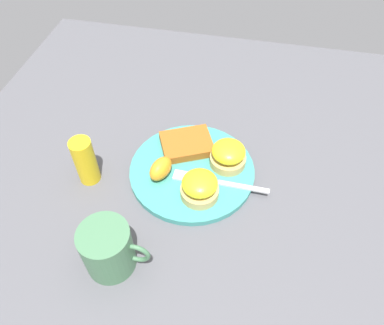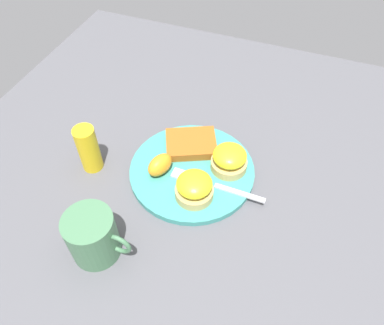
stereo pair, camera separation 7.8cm
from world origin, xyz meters
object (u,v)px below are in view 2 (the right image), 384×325
Objects in this scene: fork at (211,184)px; sandwich_benedict_right at (229,159)px; sandwich_benedict_left at (194,187)px; cup at (93,236)px; hashbrown_patty at (191,144)px; condiment_bottle at (88,149)px; orange_wedge at (160,165)px.

sandwich_benedict_right is at bearing 71.53° from fork.
cup is at bearing -126.63° from sandwich_benedict_left.
fork is (0.08, -0.09, -0.01)m from hashbrown_patty.
sandwich_benedict_right reaches higher than hashbrown_patty.
sandwich_benedict_left is 0.10m from sandwich_benedict_right.
sandwich_benedict_left is 0.38× the size of fork.
hashbrown_patty is (-0.05, 0.12, -0.02)m from sandwich_benedict_left.
condiment_bottle is (-0.18, -0.12, 0.03)m from hashbrown_patty.
orange_wedge is 0.11m from fork.
orange_wedge is 0.30× the size of fork.
sandwich_benedict_left is at bearing 53.37° from cup.
hashbrown_patty is 1.00× the size of condiment_bottle.
sandwich_benedict_left is at bearing -66.41° from hashbrown_patty.
hashbrown_patty is 0.91× the size of cup.
orange_wedge is at bearing 79.43° from cup.
condiment_bottle reaches higher than sandwich_benedict_left.
orange_wedge is (-0.03, -0.09, 0.01)m from hashbrown_patty.
orange_wedge is 0.20m from cup.
orange_wedge is at bearing -111.00° from hashbrown_patty.
hashbrown_patty is at bearing 32.41° from condiment_bottle.
sandwich_benedict_right is 0.70× the size of condiment_bottle.
condiment_bottle is at bearing -147.59° from hashbrown_patty.
hashbrown_patty is at bearing 76.08° from cup.
hashbrown_patty is (-0.10, 0.03, -0.02)m from sandwich_benedict_right.
sandwich_benedict_right is 1.28× the size of orange_wedge.
fork is 1.83× the size of condiment_bottle.
cup is at bearing -103.92° from hashbrown_patty.
orange_wedge is at bearing -177.63° from fork.
cup is at bearing -125.94° from fork.
cup is 1.10× the size of condiment_bottle.
sandwich_benedict_right is at bearing -16.07° from hashbrown_patty.
sandwich_benedict_left is at bearing -1.21° from condiment_bottle.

